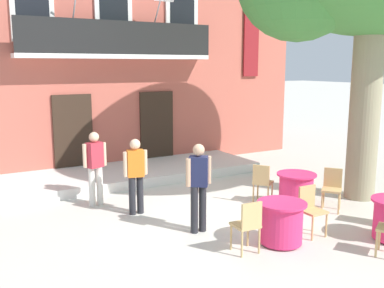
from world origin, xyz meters
name	(u,v)px	position (x,y,z in m)	size (l,w,h in m)	color
ground_plane	(222,215)	(0.00, 0.00, 0.00)	(120.00, 120.00, 0.00)	beige
building_facade	(93,45)	(-0.44, 6.99, 3.75)	(13.00, 5.09, 7.50)	#BC5B4C
entrance_step_platform	(132,173)	(-0.44, 3.84, 0.12)	(7.18, 2.31, 0.25)	silver
cafe_table_near_tree	(281,222)	(0.09, -1.73, 0.39)	(0.86, 0.86, 0.76)	#E52D66
cafe_chair_near_tree_0	(248,223)	(-0.67, -1.76, 0.53)	(0.42, 0.42, 0.91)	tan
cafe_chair_near_tree_1	(310,207)	(0.84, -1.67, 0.53)	(0.41, 0.41, 0.91)	tan
cafe_table_middle	(296,190)	(1.74, -0.33, 0.39)	(0.86, 0.86, 0.76)	#E52D66
cafe_chair_middle_0	(262,181)	(1.24, 0.24, 0.53)	(0.56, 0.56, 0.91)	tan
cafe_chair_middle_1	(332,186)	(2.26, -0.88, 0.53)	(0.56, 0.56, 0.91)	tan
pedestrian_near_entrance	(199,183)	(-0.89, -0.53, 0.95)	(0.53, 0.38, 1.69)	#232328
pedestrian_mid_plaza	(136,172)	(-1.51, 1.00, 0.91)	(0.53, 0.30, 1.61)	#232328
pedestrian_by_tree	(95,164)	(-2.06, 1.98, 0.94)	(0.53, 0.32, 1.66)	silver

